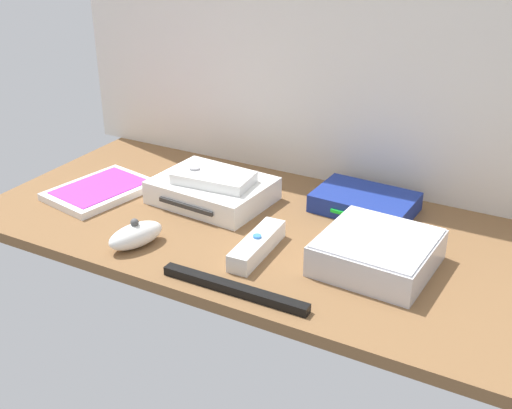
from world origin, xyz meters
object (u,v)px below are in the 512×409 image
mini_computer (377,252)px  network_router (365,202)px  sensor_bar (234,289)px  game_console (213,190)px  remote_classic_pad (214,178)px  game_case (100,190)px  remote_wand (257,245)px  remote_nunchuk (136,235)px

mini_computer → network_router: size_ratio=0.97×
sensor_bar → game_console: bearing=127.3°
mini_computer → remote_classic_pad: (-34.42, 7.14, 2.77)cm
sensor_bar → remote_classic_pad: bearing=126.9°
game_case → network_router: bearing=31.1°
remote_wand → mini_computer: bearing=13.5°
game_console → network_router: bearing=24.4°
game_console → mini_computer: (35.37, -8.07, 0.44)cm
remote_wand → remote_nunchuk: size_ratio=1.37×
network_router → remote_wand: size_ratio=1.24×
remote_wand → remote_nunchuk: 20.30cm
network_router → remote_classic_pad: (-25.91, -10.83, 3.71)cm
remote_wand → remote_classic_pad: size_ratio=1.00×
game_console → game_case: bearing=-155.5°
sensor_bar → remote_nunchuk: bearing=168.3°
game_case → remote_classic_pad: size_ratio=1.42×
mini_computer → remote_classic_pad: bearing=168.3°
network_router → remote_classic_pad: 28.33cm
game_case → remote_wand: bearing=2.3°
network_router → remote_classic_pad: remote_classic_pad is taller
network_router → remote_wand: bearing=-110.6°
remote_nunchuk → game_console: bearing=103.8°
remote_classic_pad → mini_computer: bearing=-16.2°
mini_computer → network_router: 19.92cm
remote_nunchuk → sensor_bar: (21.37, -4.25, -1.34)cm
game_console → remote_wand: bearing=-34.3°
network_router → remote_wand: same height
mini_computer → remote_wand: 19.22cm
network_router → sensor_bar: 35.87cm
remote_classic_pad → remote_nunchuk: bearing=-102.6°
mini_computer → sensor_bar: (-15.91, -17.11, -1.94)cm
game_console → mini_computer: bearing=-8.7°
mini_computer → sensor_bar: size_ratio=0.74×
remote_wand → sensor_bar: (2.50, -11.73, -0.81)cm
game_console → network_router: (26.86, 9.90, -0.50)cm
game_console → mini_computer: size_ratio=1.24×
game_case → sensor_bar: 44.06cm
sensor_bar → remote_wand: bearing=101.6°
game_console → remote_wand: (16.96, -13.45, -0.69)cm
mini_computer → game_console: bearing=167.1°
game_console → remote_classic_pad: size_ratio=1.47×
game_case → remote_wand: remote_wand is taller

